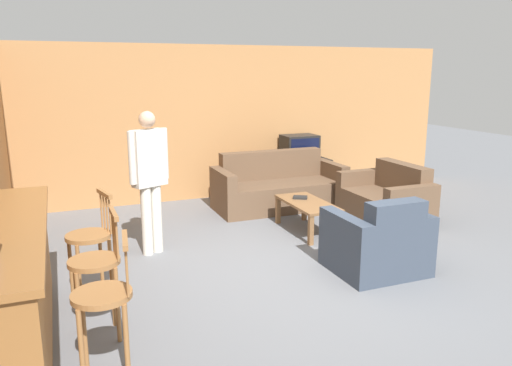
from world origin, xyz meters
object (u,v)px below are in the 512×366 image
object	(u,v)px
bar_chair_near	(105,305)
loveseat_right	(387,201)
tv	(299,147)
couch_far	(278,188)
tv_unit	(299,176)
person_by_window	(150,174)
bar_chair_mid	(97,270)
bar_chair_far	(90,244)
coffee_table	(308,207)
armchair_near	(378,244)
book_on_table	(300,197)

from	to	relation	value
bar_chair_near	loveseat_right	distance (m)	4.89
tv	couch_far	bearing A→B (deg)	-135.32
couch_far	tv_unit	bearing A→B (deg)	44.79
tv_unit	person_by_window	size ratio (longest dim) A/B	0.64
bar_chair_mid	bar_chair_far	world-z (taller)	same
loveseat_right	coffee_table	bearing A→B (deg)	179.51
tv	person_by_window	xyz separation A→B (m)	(-3.03, -2.08, 0.15)
bar_chair_near	bar_chair_mid	xyz separation A→B (m)	(0.00, 0.67, 0.00)
bar_chair_near	armchair_near	distance (m)	3.13
coffee_table	couch_far	bearing A→B (deg)	83.78
bar_chair_far	tv	distance (m)	4.97
book_on_table	armchair_near	bearing A→B (deg)	-87.66
bar_chair_mid	tv_unit	world-z (taller)	bar_chair_mid
bar_chair_near	armchair_near	world-z (taller)	bar_chair_near
couch_far	armchair_near	size ratio (longest dim) A/B	2.15
bar_chair_mid	tv_unit	bearing A→B (deg)	45.65
bar_chair_mid	coffee_table	world-z (taller)	bar_chair_mid
coffee_table	tv	size ratio (longest dim) A/B	1.78
coffee_table	tv_unit	world-z (taller)	tv_unit
bar_chair_far	loveseat_right	xyz separation A→B (m)	(4.20, 1.13, -0.28)
bar_chair_far	armchair_near	world-z (taller)	bar_chair_far
tv_unit	tv	xyz separation A→B (m)	(0.00, -0.00, 0.53)
armchair_near	loveseat_right	world-z (taller)	armchair_near
couch_far	coffee_table	distance (m)	1.31
armchair_near	loveseat_right	distance (m)	1.96
bar_chair_mid	tv	size ratio (longest dim) A/B	1.75
bar_chair_near	armchair_near	xyz separation A→B (m)	(2.97, 0.97, -0.27)
couch_far	coffee_table	world-z (taller)	couch_far
couch_far	bar_chair_mid	bearing A→B (deg)	-134.14
tv	bar_chair_near	bearing A→B (deg)	-129.87
couch_far	tv	xyz separation A→B (m)	(0.76, 0.75, 0.52)
bar_chair_near	loveseat_right	xyz separation A→B (m)	(4.20, 2.49, -0.28)
armchair_near	book_on_table	size ratio (longest dim) A/B	4.02
loveseat_right	book_on_table	distance (m)	1.33
armchair_near	loveseat_right	size ratio (longest dim) A/B	0.70
bar_chair_far	person_by_window	size ratio (longest dim) A/B	0.62
tv	book_on_table	bearing A→B (deg)	-116.26
bar_chair_near	loveseat_right	world-z (taller)	bar_chair_near
tv_unit	tv	world-z (taller)	tv
bar_chair_near	couch_far	size ratio (longest dim) A/B	0.52
bar_chair_far	couch_far	size ratio (longest dim) A/B	0.52
bar_chair_mid	armchair_near	size ratio (longest dim) A/B	1.12
tv_unit	book_on_table	distance (m)	2.05
bar_chair_far	tv_unit	bearing A→B (deg)	40.06
bar_chair_far	armchair_near	xyz separation A→B (m)	(2.97, -0.39, -0.27)
bar_chair_far	book_on_table	world-z (taller)	bar_chair_far
bar_chair_near	couch_far	bearing A→B (deg)	51.33
bar_chair_mid	bar_chair_far	size ratio (longest dim) A/B	1.00
coffee_table	person_by_window	world-z (taller)	person_by_window
book_on_table	bar_chair_far	bearing A→B (deg)	-154.87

